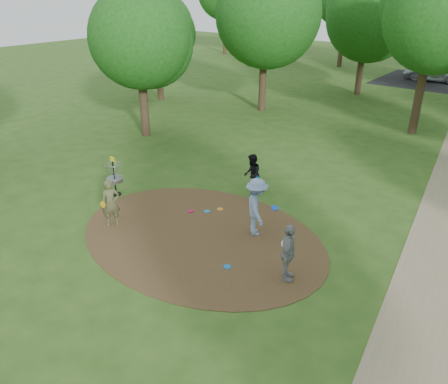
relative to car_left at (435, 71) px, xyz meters
The scene contains 14 objects.
ground 30.24m from the car_left, 88.32° to the right, with size 100.00×100.00×0.00m, color #2D5119.
dirt_clearing 30.24m from the car_left, 88.32° to the right, with size 8.40×8.40×0.02m, color #47301C.
footpath 29.18m from the car_left, 75.33° to the right, with size 2.00×40.00×0.01m, color #8C7A5B.
player_observer_with_disc 31.50m from the car_left, 93.47° to the right, with size 0.65×0.69×1.59m.
player_throwing_with_disc 29.09m from the car_left, 85.73° to the right, with size 1.47×1.37×1.90m.
player_walking_with_disc 26.67m from the car_left, 89.20° to the right, with size 0.91×0.97×1.58m.
player_waiting_with_disc 30.76m from the car_left, 82.19° to the right, with size 0.74×1.06×1.67m.
disc_ground_cyan 28.87m from the car_left, 89.98° to the right, with size 0.22×0.22×0.02m, color #1A8BD1.
disc_ground_blue 31.17m from the car_left, 85.22° to the right, with size 0.22×0.22×0.02m, color blue.
disc_ground_red 29.23m from the car_left, 90.89° to the right, with size 0.22×0.22×0.02m, color #BD1241.
car_left is the anchor object (origin of this frame).
disc_ground_orange 28.46m from the car_left, 89.47° to the right, with size 0.22×0.22×0.02m, color orange.
disc_golf_basket 30.14m from the car_left, 96.89° to the right, with size 0.63×0.63×1.54m.
tree_ring 21.12m from the car_left, 80.85° to the right, with size 37.27×45.39×9.06m.
Camera 1 is at (7.93, -8.92, 7.25)m, focal length 35.00 mm.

